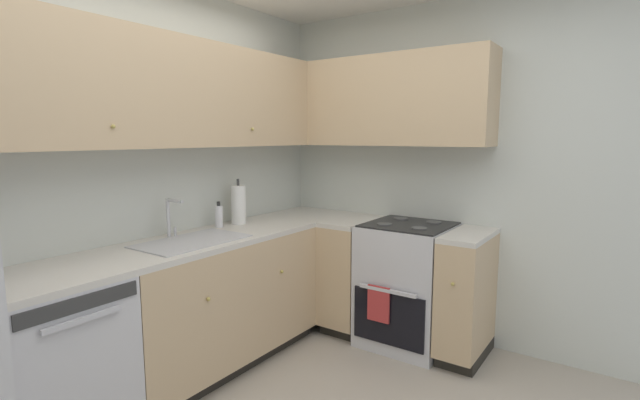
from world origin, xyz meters
name	(u,v)px	position (x,y,z in m)	size (l,w,h in m)	color
wall_back	(124,183)	(0.00, 1.47, 1.29)	(3.68, 0.05, 2.58)	silver
wall_right	(452,174)	(1.82, 0.00, 1.29)	(0.05, 2.99, 2.58)	silver
dishwasher	(54,366)	(-0.64, 1.14, 0.44)	(0.60, 0.63, 0.88)	silver
lower_cabinets_back	(216,302)	(0.43, 1.15, 0.44)	(1.52, 0.62, 0.88)	tan
countertop_back	(214,238)	(0.43, 1.14, 0.90)	(2.73, 0.60, 0.04)	beige
lower_cabinets_right	(401,285)	(1.49, 0.26, 0.44)	(0.62, 1.22, 0.88)	tan
countertop_right	(402,227)	(1.49, 0.26, 0.90)	(0.60, 1.22, 0.03)	beige
oven_range	(408,283)	(1.51, 0.21, 0.47)	(0.68, 0.62, 1.07)	silver
upper_cabinets_back	(174,94)	(0.27, 1.28, 1.84)	(2.41, 0.34, 0.68)	tan
upper_cabinets_right	(377,102)	(1.63, 0.56, 1.84)	(0.32, 1.77, 0.68)	tan
sink	(192,248)	(0.22, 1.11, 0.88)	(0.68, 0.40, 0.10)	#B7B7BC
faucet	(171,215)	(0.23, 1.32, 1.07)	(0.07, 0.16, 0.26)	silver
soap_bottle	(219,216)	(0.65, 1.32, 1.00)	(0.06, 0.06, 0.19)	silver
paper_towel_roll	(239,205)	(0.83, 1.30, 1.06)	(0.11, 0.11, 0.35)	white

